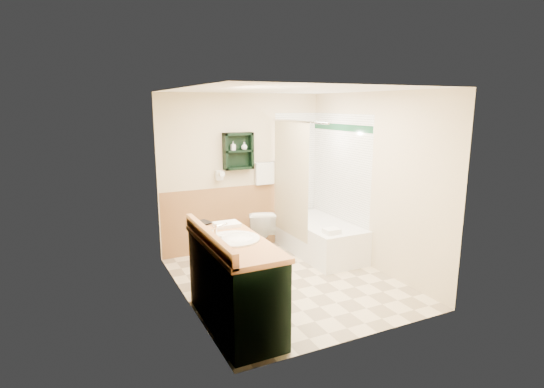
{
  "coord_description": "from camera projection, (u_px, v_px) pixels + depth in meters",
  "views": [
    {
      "loc": [
        -2.4,
        -4.51,
        2.23
      ],
      "look_at": [
        -0.12,
        0.2,
        1.12
      ],
      "focal_mm": 28.0,
      "sensor_mm": 36.0,
      "label": 1
    }
  ],
  "objects": [
    {
      "name": "floor",
      "position": [
        287.0,
        281.0,
        5.45
      ],
      "size": [
        3.0,
        3.0,
        0.0
      ],
      "primitive_type": "plane",
      "color": "beige",
      "rests_on": "ground"
    },
    {
      "name": "back_wall",
      "position": [
        242.0,
        173.0,
        6.54
      ],
      "size": [
        2.6,
        0.04,
        2.4
      ],
      "primitive_type": "cube",
      "color": "beige",
      "rests_on": "ground"
    },
    {
      "name": "left_wall",
      "position": [
        182.0,
        201.0,
        4.64
      ],
      "size": [
        0.04,
        3.0,
        2.4
      ],
      "primitive_type": "cube",
      "color": "beige",
      "rests_on": "ground"
    },
    {
      "name": "right_wall",
      "position": [
        374.0,
        182.0,
        5.77
      ],
      "size": [
        0.04,
        3.0,
        2.4
      ],
      "primitive_type": "cube",
      "color": "beige",
      "rests_on": "ground"
    },
    {
      "name": "ceiling",
      "position": [
        289.0,
        88.0,
        4.95
      ],
      "size": [
        2.6,
        3.0,
        0.04
      ],
      "primitive_type": "cube",
      "color": "white",
      "rests_on": "back_wall"
    },
    {
      "name": "wainscot_left",
      "position": [
        188.0,
        260.0,
        4.8
      ],
      "size": [
        2.98,
        2.98,
        1.0
      ],
      "primitive_type": null,
      "color": "#B07E47",
      "rests_on": "left_wall"
    },
    {
      "name": "wainscot_back",
      "position": [
        243.0,
        217.0,
        6.66
      ],
      "size": [
        2.58,
        2.58,
        1.0
      ],
      "primitive_type": null,
      "color": "#B07E47",
      "rests_on": "back_wall"
    },
    {
      "name": "mirror_frame",
      "position": [
        200.0,
        181.0,
        4.12
      ],
      "size": [
        1.3,
        1.3,
        1.0
      ],
      "primitive_type": null,
      "color": "brown",
      "rests_on": "left_wall"
    },
    {
      "name": "mirror_glass",
      "position": [
        200.0,
        181.0,
        4.12
      ],
      "size": [
        1.2,
        1.2,
        0.9
      ],
      "primitive_type": null,
      "color": "white",
      "rests_on": "left_wall"
    },
    {
      "name": "tile_right",
      "position": [
        339.0,
        184.0,
        6.44
      ],
      "size": [
        1.5,
        1.5,
        2.1
      ],
      "primitive_type": null,
      "color": "white",
      "rests_on": "right_wall"
    },
    {
      "name": "tile_back",
      "position": [
        301.0,
        178.0,
        6.97
      ],
      "size": [
        0.95,
        0.95,
        2.1
      ],
      "primitive_type": null,
      "color": "white",
      "rests_on": "back_wall"
    },
    {
      "name": "tile_accent",
      "position": [
        341.0,
        127.0,
        6.26
      ],
      "size": [
        1.5,
        1.5,
        0.1
      ],
      "primitive_type": null,
      "color": "#124226",
      "rests_on": "right_wall"
    },
    {
      "name": "wall_shelf",
      "position": [
        238.0,
        151.0,
        6.33
      ],
      "size": [
        0.45,
        0.15,
        0.55
      ],
      "primitive_type": "cube",
      "color": "black",
      "rests_on": "back_wall"
    },
    {
      "name": "hair_dryer",
      "position": [
        219.0,
        175.0,
        6.29
      ],
      "size": [
        0.1,
        0.24,
        0.18
      ],
      "primitive_type": null,
      "color": "silver",
      "rests_on": "back_wall"
    },
    {
      "name": "towel_bar",
      "position": [
        264.0,
        162.0,
        6.6
      ],
      "size": [
        0.4,
        0.06,
        0.4
      ],
      "primitive_type": null,
      "color": "white",
      "rests_on": "back_wall"
    },
    {
      "name": "curtain_rod",
      "position": [
        297.0,
        121.0,
        5.93
      ],
      "size": [
        0.03,
        1.6,
        0.03
      ],
      "primitive_type": "cylinder",
      "rotation": [
        1.57,
        0.0,
        0.0
      ],
      "color": "silver",
      "rests_on": "back_wall"
    },
    {
      "name": "shower_curtain",
      "position": [
        290.0,
        179.0,
        6.26
      ],
      "size": [
        1.05,
        1.05,
        1.7
      ],
      "primitive_type": null,
      "color": "#BAAE8D",
      "rests_on": "curtain_rod"
    },
    {
      "name": "vanity",
      "position": [
        235.0,
        283.0,
        4.3
      ],
      "size": [
        0.59,
        1.45,
        0.92
      ],
      "primitive_type": "cube",
      "color": "black",
      "rests_on": "ground"
    },
    {
      "name": "bathtub",
      "position": [
        320.0,
        238.0,
        6.41
      ],
      "size": [
        0.75,
        1.5,
        0.5
      ],
      "primitive_type": "cube",
      "color": "white",
      "rests_on": "ground"
    },
    {
      "name": "toilet",
      "position": [
        260.0,
        232.0,
        6.44
      ],
      "size": [
        0.57,
        0.77,
        0.68
      ],
      "primitive_type": "imported",
      "rotation": [
        0.0,
        0.0,
        2.85
      ],
      "color": "white",
      "rests_on": "ground"
    },
    {
      "name": "counter_towel",
      "position": [
        227.0,
        224.0,
        4.66
      ],
      "size": [
        0.27,
        0.21,
        0.04
      ],
      "primitive_type": "cube",
      "color": "white",
      "rests_on": "vanity"
    },
    {
      "name": "vanity_book",
      "position": [
        198.0,
        216.0,
        4.71
      ],
      "size": [
        0.15,
        0.06,
        0.2
      ],
      "primitive_type": "imported",
      "rotation": [
        0.0,
        0.0,
        0.32
      ],
      "color": "black",
      "rests_on": "vanity"
    },
    {
      "name": "tub_towel",
      "position": [
        332.0,
        231.0,
        5.78
      ],
      "size": [
        0.21,
        0.18,
        0.07
      ],
      "primitive_type": "cube",
      "color": "white",
      "rests_on": "bathtub"
    },
    {
      "name": "soap_bottle_a",
      "position": [
        233.0,
        148.0,
        6.28
      ],
      "size": [
        0.07,
        0.13,
        0.06
      ],
      "primitive_type": "imported",
      "rotation": [
        0.0,
        0.0,
        0.08
      ],
      "color": "white",
      "rests_on": "wall_shelf"
    },
    {
      "name": "soap_bottle_b",
      "position": [
        244.0,
        147.0,
        6.35
      ],
      "size": [
        0.09,
        0.12,
        0.09
      ],
      "primitive_type": "imported",
      "rotation": [
        0.0,
        0.0,
        0.01
      ],
      "color": "white",
      "rests_on": "wall_shelf"
    }
  ]
}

